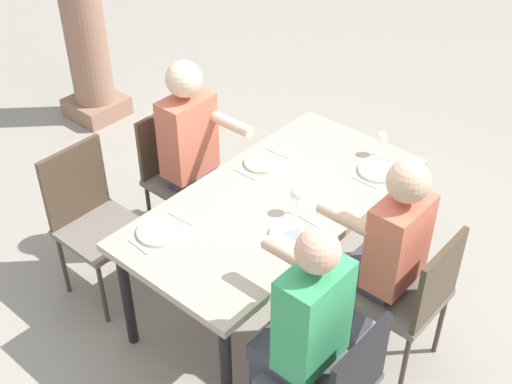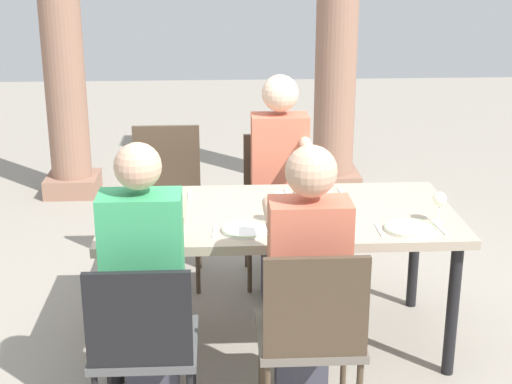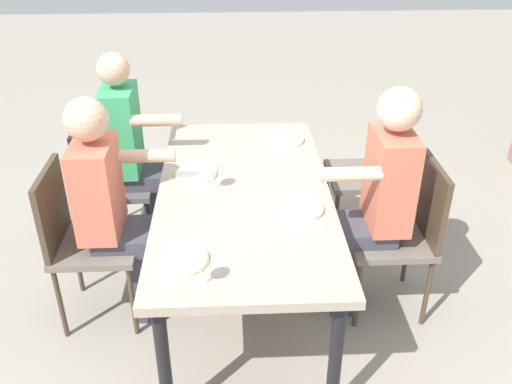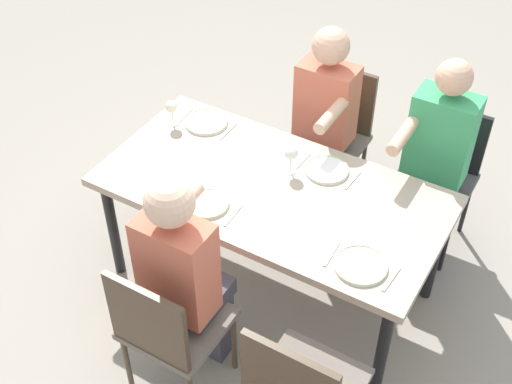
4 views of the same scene
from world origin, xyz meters
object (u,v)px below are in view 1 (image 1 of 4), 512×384
at_px(chair_west_north, 91,215).
at_px(diner_man_white, 196,154).
at_px(plate_0, 160,231).
at_px(wine_glass_3, 382,138).
at_px(plate_3, 379,170).
at_px(diner_guest_third, 384,253).
at_px(plate_2, 262,163).
at_px(dining_table, 275,208).
at_px(chair_mid_south, 413,293).
at_px(plate_1, 292,234).
at_px(chair_mid_north, 178,168).
at_px(wine_glass_1, 297,195).
at_px(diner_woman_green, 300,330).
at_px(chair_west_south, 333,380).

height_order(chair_west_north, diner_man_white, diner_man_white).
height_order(chair_west_north, plate_0, chair_west_north).
bearing_deg(wine_glass_3, plate_3, -148.38).
bearing_deg(diner_guest_third, plate_2, 80.79).
relative_size(dining_table, chair_west_north, 1.87).
bearing_deg(diner_guest_third, chair_mid_south, -89.12).
xyz_separation_m(chair_mid_south, diner_guest_third, (-0.00, 0.19, 0.16)).
xyz_separation_m(chair_west_north, chair_mid_south, (0.70, -1.75, -0.02)).
relative_size(dining_table, plate_1, 7.64).
xyz_separation_m(chair_mid_north, chair_mid_south, (-0.00, -1.75, 0.01)).
relative_size(chair_mid_north, wine_glass_1, 5.51).
height_order(chair_mid_north, diner_guest_third, diner_guest_third).
bearing_deg(diner_guest_third, plate_3, 35.36).
distance_m(diner_woman_green, plate_2, 1.28).
distance_m(chair_west_south, diner_man_white, 1.73).
distance_m(chair_west_north, chair_mid_south, 1.88).
xyz_separation_m(diner_guest_third, plate_3, (0.55, 0.39, 0.06)).
distance_m(dining_table, diner_man_white, 0.70).
bearing_deg(diner_guest_third, diner_man_white, 89.76).
bearing_deg(diner_man_white, wine_glass_3, -51.51).
xyz_separation_m(diner_guest_third, wine_glass_3, (0.71, 0.49, 0.16)).
bearing_deg(chair_west_south, diner_guest_third, 15.31).
bearing_deg(chair_west_north, dining_table, -54.13).
bearing_deg(diner_man_white, dining_table, -95.22).
distance_m(chair_mid_south, wine_glass_1, 0.79).
height_order(chair_mid_south, diner_guest_third, diner_guest_third).
height_order(chair_mid_north, chair_mid_south, chair_mid_south).
relative_size(chair_mid_south, diner_guest_third, 0.71).
xyz_separation_m(chair_west_south, chair_mid_south, (0.70, -0.00, 0.03)).
relative_size(chair_mid_north, diner_guest_third, 0.70).
xyz_separation_m(plate_0, wine_glass_1, (0.60, -0.43, 0.11)).
xyz_separation_m(plate_0, wine_glass_3, (1.39, -0.46, 0.11)).
relative_size(chair_mid_south, plate_2, 4.19).
height_order(chair_mid_north, plate_1, chair_mid_north).
xyz_separation_m(dining_table, plate_2, (0.21, 0.28, 0.08)).
distance_m(dining_table, plate_3, 0.68).
bearing_deg(plate_0, diner_guest_third, -54.56).
bearing_deg(plate_1, plate_2, 53.79).
bearing_deg(chair_mid_south, diner_guest_third, 90.88).
bearing_deg(plate_2, plate_3, -55.78).
bearing_deg(chair_west_south, diner_woman_green, 89.15).
height_order(dining_table, plate_3, plate_3).
relative_size(chair_mid_south, wine_glass_1, 5.59).
height_order(diner_guest_third, wine_glass_3, diner_guest_third).
bearing_deg(dining_table, wine_glass_1, -96.85).
distance_m(diner_man_white, diner_guest_third, 1.37).
bearing_deg(plate_0, plate_3, -24.71).
bearing_deg(chair_mid_south, wine_glass_1, 96.41).
bearing_deg(plate_2, wine_glass_3, -40.65).
bearing_deg(wine_glass_1, chair_west_north, 120.63).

